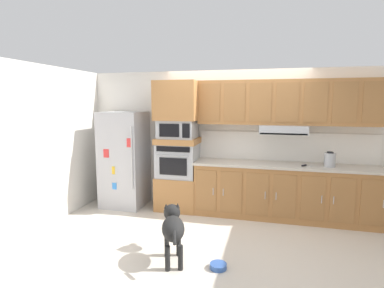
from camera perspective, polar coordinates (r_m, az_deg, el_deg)
The scene contains 17 objects.
ground_plane at distance 4.87m, azimuth 6.36°, elevation -15.64°, with size 9.60×9.60×0.00m, color beige.
back_kitchen_wall at distance 5.61m, azimuth 8.14°, elevation 0.73°, with size 6.20×0.12×2.50m, color silver.
side_panel_left at distance 5.62m, azimuth -22.96°, elevation 0.21°, with size 0.12×7.10×2.50m, color silver.
refrigerator at distance 5.83m, azimuth -12.53°, elevation -2.79°, with size 0.76×0.73×1.76m.
oven_base_cabinet at distance 5.65m, azimuth -2.59°, elevation -8.99°, with size 0.74×0.62×0.60m, color #A8703D.
built_in_oven at distance 5.51m, azimuth -2.64°, elevation -3.01°, with size 0.70×0.62×0.60m.
appliance_mid_shelf at distance 5.46m, azimuth -2.66°, elevation 0.61°, with size 0.74×0.62×0.10m, color #A8703D.
microwave at distance 5.43m, azimuth -2.68°, elevation 2.80°, with size 0.64×0.54×0.32m.
appliance_upper_cabinet at distance 5.42m, azimuth -2.70°, elevation 8.08°, with size 0.74×0.62×0.68m, color #A8703D.
lower_cabinet_run at distance 5.39m, azimuth 16.73°, elevation -8.61°, with size 2.95×0.63×0.88m.
countertop_slab at distance 5.29m, azimuth 16.92°, elevation -3.80°, with size 2.99×0.64×0.04m, color #BCB2A3.
backsplash_panel at distance 5.52m, azimuth 16.91°, elevation -0.47°, with size 2.99×0.02×0.50m, color white.
upper_cabinet_with_hood at distance 5.31m, azimuth 17.26°, elevation 7.13°, with size 2.95×0.48×0.88m.
screwdriver at distance 5.19m, azimuth 20.28°, elevation -3.78°, with size 0.17×0.17×0.03m.
electric_kettle at distance 5.29m, azimuth 24.34°, elevation -2.68°, with size 0.17×0.17×0.24m.
dog at distance 3.86m, azimuth -3.59°, elevation -15.12°, with size 0.44×0.86×0.64m.
dog_food_bowl at distance 3.85m, azimuth 4.93°, elevation -21.75°, with size 0.20×0.20×0.06m.
Camera 1 is at (0.60, -4.43, 1.93)m, focal length 28.54 mm.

